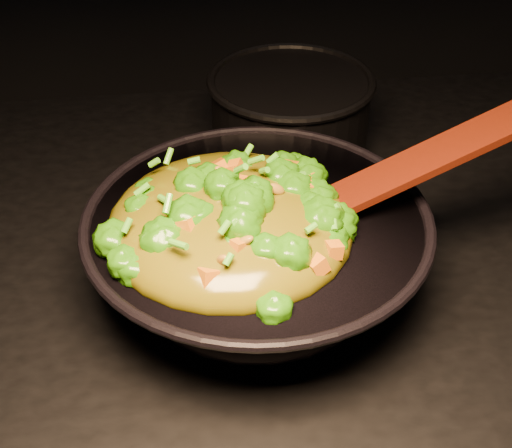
{
  "coord_description": "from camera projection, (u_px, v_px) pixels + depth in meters",
  "views": [
    {
      "loc": [
        -0.13,
        -0.61,
        1.44
      ],
      "look_at": [
        -0.06,
        -0.02,
        0.98
      ],
      "focal_mm": 50.0,
      "sensor_mm": 36.0,
      "label": 1
    }
  ],
  "objects": [
    {
      "name": "wok",
      "position": [
        257.0,
        255.0,
        0.76
      ],
      "size": [
        0.42,
        0.42,
        0.1
      ],
      "primitive_type": null,
      "rotation": [
        0.0,
        0.0,
        -0.24
      ],
      "color": "black",
      "rests_on": "stovetop"
    },
    {
      "name": "stir_fry",
      "position": [
        229.0,
        194.0,
        0.69
      ],
      "size": [
        0.25,
        0.25,
        0.09
      ],
      "primitive_type": null,
      "rotation": [
        0.0,
        0.0,
        0.02
      ],
      "color": "#2E7B08",
      "rests_on": "wok"
    },
    {
      "name": "spatula",
      "position": [
        425.0,
        160.0,
        0.72
      ],
      "size": [
        0.3,
        0.08,
        0.13
      ],
      "primitive_type": "cube",
      "rotation": [
        0.0,
        -0.38,
        0.1
      ],
      "color": "#381407",
      "rests_on": "wok"
    },
    {
      "name": "back_pot",
      "position": [
        290.0,
        117.0,
        0.97
      ],
      "size": [
        0.27,
        0.27,
        0.12
      ],
      "primitive_type": "cylinder",
      "rotation": [
        0.0,
        0.0,
        -0.37
      ],
      "color": "black",
      "rests_on": "stovetop"
    }
  ]
}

